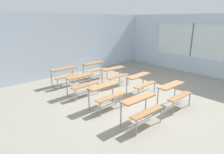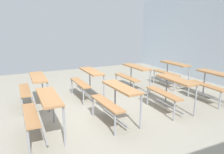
# 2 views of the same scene
# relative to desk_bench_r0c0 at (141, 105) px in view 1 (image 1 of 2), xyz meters

# --- Properties ---
(ground) EXTENTS (10.00, 9.00, 0.05)m
(ground) POSITION_rel_desk_bench_r0c0_xyz_m (1.05, 1.22, -0.59)
(ground) COLOR gray
(wall_back) EXTENTS (10.00, 0.12, 3.00)m
(wall_back) POSITION_rel_desk_bench_r0c0_xyz_m (1.05, 5.72, 0.94)
(wall_back) COLOR silver
(wall_back) RESTS_ON ground
(wall_right) EXTENTS (0.12, 9.00, 3.00)m
(wall_right) POSITION_rel_desk_bench_r0c0_xyz_m (6.05, 1.09, 0.88)
(wall_right) COLOR silver
(wall_right) RESTS_ON ground
(desk_bench_r0c0) EXTENTS (1.11, 0.61, 0.74)m
(desk_bench_r0c0) POSITION_rel_desk_bench_r0c0_xyz_m (0.00, 0.00, 0.00)
(desk_bench_r0c0) COLOR #A87547
(desk_bench_r0c0) RESTS_ON ground
(desk_bench_r0c1) EXTENTS (1.11, 0.61, 0.74)m
(desk_bench_r0c1) POSITION_rel_desk_bench_r0c0_xyz_m (1.59, -0.02, 0.00)
(desk_bench_r0c1) COLOR #A87547
(desk_bench_r0c1) RESTS_ON ground
(desk_bench_r1c0) EXTENTS (1.11, 0.61, 0.74)m
(desk_bench_r1c0) POSITION_rel_desk_bench_r0c0_xyz_m (-0.06, 1.37, 0.00)
(desk_bench_r1c0) COLOR #A87547
(desk_bench_r1c0) RESTS_ON ground
(desk_bench_r1c1) EXTENTS (1.12, 0.63, 0.74)m
(desk_bench_r1c1) POSITION_rel_desk_bench_r0c0_xyz_m (1.63, 1.38, 0.00)
(desk_bench_r1c1) COLOR #A87547
(desk_bench_r1c1) RESTS_ON ground
(desk_bench_r2c0) EXTENTS (1.12, 0.63, 0.74)m
(desk_bench_r2c0) POSITION_rel_desk_bench_r0c0_xyz_m (-0.05, 2.78, 0.00)
(desk_bench_r2c0) COLOR #A87547
(desk_bench_r2c0) RESTS_ON ground
(desk_bench_r2c1) EXTENTS (1.12, 0.63, 0.74)m
(desk_bench_r2c1) POSITION_rel_desk_bench_r0c0_xyz_m (1.61, 2.79, 0.00)
(desk_bench_r2c1) COLOR #A87547
(desk_bench_r2c1) RESTS_ON ground
(desk_bench_r3c0) EXTENTS (1.10, 0.60, 0.74)m
(desk_bench_r3c0) POSITION_rel_desk_bench_r0c0_xyz_m (0.00, 4.17, 0.00)
(desk_bench_r3c0) COLOR #A87547
(desk_bench_r3c0) RESTS_ON ground
(desk_bench_r3c1) EXTENTS (1.11, 0.61, 0.74)m
(desk_bench_r3c1) POSITION_rel_desk_bench_r0c0_xyz_m (1.58, 4.17, 0.00)
(desk_bench_r3c1) COLOR #A87547
(desk_bench_r3c1) RESTS_ON ground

